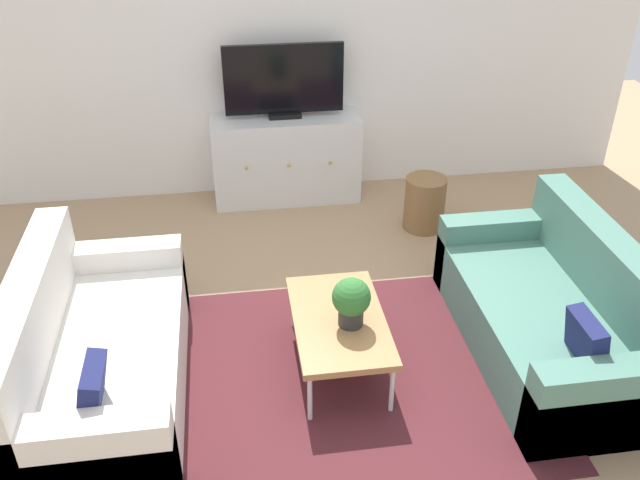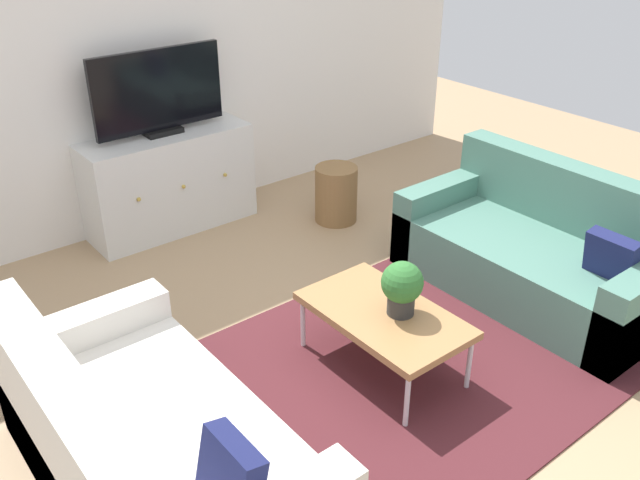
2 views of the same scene
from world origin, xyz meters
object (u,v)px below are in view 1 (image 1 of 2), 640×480
couch_right_side (558,316)px  tv_console (286,158)px  coffee_table (339,322)px  wicker_basket (425,203)px  couch_left_side (88,360)px  potted_plant (351,300)px  flat_screen_tv (284,81)px

couch_right_side → tv_console: bearing=121.9°
coffee_table → wicker_basket: wicker_basket is taller
couch_right_side → tv_console: (-1.48, 2.37, 0.11)m
tv_console → couch_left_side: bearing=-120.5°
coffee_table → tv_console: 2.33m
tv_console → potted_plant: bearing=-86.6°
flat_screen_tv → wicker_basket: (1.09, -0.74, -0.86)m
couch_left_side → coffee_table: 1.48m
coffee_table → flat_screen_tv: size_ratio=0.93×
tv_console → flat_screen_tv: size_ratio=1.28×
couch_left_side → flat_screen_tv: flat_screen_tv is taller
wicker_basket → couch_right_side: bearing=-76.7°
couch_right_side → couch_left_side: bearing=180.0°
tv_console → flat_screen_tv: (-0.00, 0.02, 0.70)m
coffee_table → tv_console: bearing=92.0°
couch_left_side → tv_console: (1.40, 2.37, 0.11)m
potted_plant → flat_screen_tv: size_ratio=0.31×
tv_console → wicker_basket: 1.31m
coffee_table → potted_plant: 0.22m
couch_right_side → potted_plant: size_ratio=5.60×
tv_console → couch_right_side: bearing=-58.1°
potted_plant → flat_screen_tv: 2.48m
potted_plant → wicker_basket: 1.96m
couch_right_side → tv_console: size_ratio=1.34×
flat_screen_tv → wicker_basket: bearing=-34.1°
couch_left_side → potted_plant: size_ratio=5.60×
couch_right_side → wicker_basket: (-0.39, 1.66, -0.04)m
couch_left_side → couch_right_side: size_ratio=1.00×
potted_plant → couch_left_side: bearing=179.1°
couch_left_side → wicker_basket: couch_left_side is taller
couch_left_side → potted_plant: couch_left_side is taller
coffee_table → couch_left_side: bearing=-178.4°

